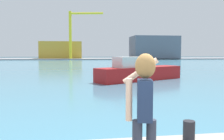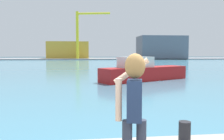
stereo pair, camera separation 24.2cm
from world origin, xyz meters
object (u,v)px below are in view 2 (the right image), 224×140
(harbor_bollard, at_px, (185,132))
(boat_moored, at_px, (144,72))
(port_crane, at_px, (81,30))
(warehouse_left, at_px, (68,50))
(warehouse_right, at_px, (161,47))
(person_photographer, at_px, (134,103))

(harbor_bollard, bearing_deg, boat_moored, 78.64)
(port_crane, bearing_deg, warehouse_left, 121.80)
(warehouse_left, bearing_deg, boat_moored, -81.77)
(warehouse_right, bearing_deg, port_crane, -176.76)
(warehouse_left, distance_m, port_crane, 12.23)
(boat_moored, height_order, warehouse_right, warehouse_right)
(person_photographer, distance_m, port_crane, 85.23)
(warehouse_left, height_order, warehouse_right, warehouse_right)
(harbor_bollard, bearing_deg, port_crane, 91.76)
(person_photographer, relative_size, warehouse_right, 0.10)
(person_photographer, height_order, warehouse_left, warehouse_left)
(person_photographer, distance_m, harbor_bollard, 1.94)
(harbor_bollard, relative_size, warehouse_left, 0.03)
(person_photographer, height_order, port_crane, port_crane)
(person_photographer, xyz_separation_m, warehouse_right, (28.74, 86.44, 2.83))
(person_photographer, relative_size, warehouse_left, 0.11)
(warehouse_left, bearing_deg, port_crane, -58.20)
(port_crane, bearing_deg, warehouse_right, 3.24)
(person_photographer, distance_m, boat_moored, 17.77)
(boat_moored, bearing_deg, warehouse_right, 42.89)
(person_photographer, xyz_separation_m, boat_moored, (4.48, 17.18, -0.94))
(person_photographer, xyz_separation_m, harbor_bollard, (1.27, 1.20, -0.86))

